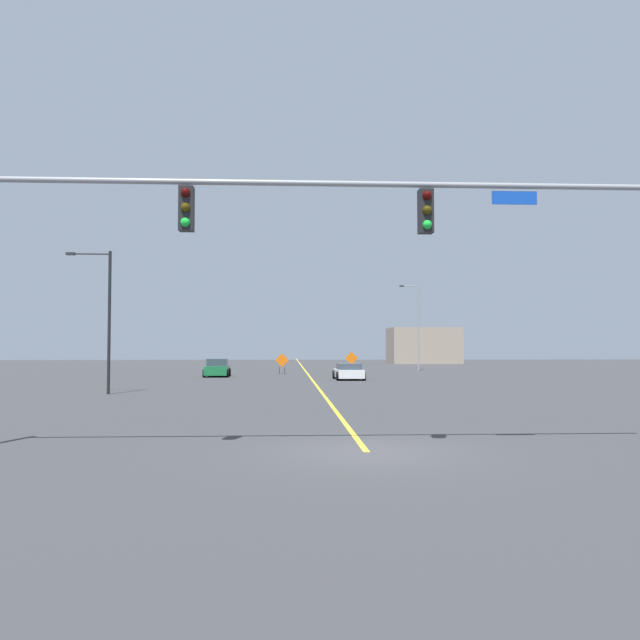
{
  "coord_description": "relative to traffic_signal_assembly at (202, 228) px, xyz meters",
  "views": [
    {
      "loc": [
        -1.87,
        -15.13,
        2.47
      ],
      "look_at": [
        -0.31,
        15.37,
        3.73
      ],
      "focal_mm": 36.25,
      "sensor_mm": 36.0,
      "label": 1
    }
  ],
  "objects": [
    {
      "name": "road_centre_stripe",
      "position": [
        3.87,
        58.21,
        -5.24
      ],
      "size": [
        0.16,
        116.39,
        0.01
      ],
      "color": "yellow",
      "rests_on": "ground"
    },
    {
      "name": "street_lamp_far_left",
      "position": [
        -7.46,
        19.0,
        -1.06
      ],
      "size": [
        2.34,
        0.24,
        7.46
      ],
      "color": "black",
      "rests_on": "ground"
    },
    {
      "name": "roadside_building_east",
      "position": [
        21.98,
        78.52,
        -2.64
      ],
      "size": [
        9.92,
        7.68,
        5.2
      ],
      "color": "gray",
      "rests_on": "ground"
    },
    {
      "name": "traffic_signal_assembly",
      "position": [
        0.0,
        0.0,
        0.0
      ],
      "size": [
        17.09,
        0.44,
        6.75
      ],
      "color": "gray",
      "rests_on": "ground"
    },
    {
      "name": "street_lamp_mid_right",
      "position": [
        15.36,
        50.5,
        -0.4
      ],
      "size": [
        2.0,
        0.24,
        8.83
      ],
      "color": "gray",
      "rests_on": "ground"
    },
    {
      "name": "car_white_approaching",
      "position": [
        6.61,
        32.89,
        -4.66
      ],
      "size": [
        2.2,
        4.08,
        1.21
      ],
      "color": "white",
      "rests_on": "ground"
    },
    {
      "name": "ground",
      "position": [
        3.87,
        0.01,
        -5.24
      ],
      "size": [
        209.51,
        209.51,
        0.0
      ],
      "primitive_type": "plane",
      "color": "#38383A"
    },
    {
      "name": "construction_sign_right_shoulder",
      "position": [
        1.57,
        43.49,
        -4.09
      ],
      "size": [
        1.24,
        0.14,
        1.86
      ],
      "color": "orange",
      "rests_on": "ground"
    },
    {
      "name": "construction_sign_median_near",
      "position": [
        8.72,
        51.93,
        -4.05
      ],
      "size": [
        1.37,
        0.09,
        1.94
      ],
      "color": "orange",
      "rests_on": "ground"
    },
    {
      "name": "car_green_distant",
      "position": [
        -3.71,
        38.22,
        -4.58
      ],
      "size": [
        2.11,
        3.85,
        1.46
      ],
      "color": "#196B38",
      "rests_on": "ground"
    }
  ]
}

